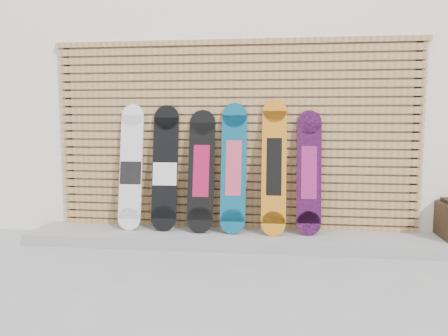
# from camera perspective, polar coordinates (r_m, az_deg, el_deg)

# --- Properties ---
(ground) EXTENTS (80.00, 80.00, 0.00)m
(ground) POSITION_cam_1_polar(r_m,az_deg,el_deg) (4.33, 2.10, -12.45)
(ground) COLOR gray
(ground) RESTS_ON ground
(building) EXTENTS (12.00, 5.00, 3.60)m
(building) POSITION_cam_1_polar(r_m,az_deg,el_deg) (7.59, 8.17, 9.44)
(building) COLOR white
(building) RESTS_ON ground
(concrete_step) EXTENTS (4.60, 0.70, 0.12)m
(concrete_step) POSITION_cam_1_polar(r_m,az_deg,el_deg) (4.97, 1.00, -9.20)
(concrete_step) COLOR gray
(concrete_step) RESTS_ON ground
(slat_wall) EXTENTS (4.26, 0.08, 2.29)m
(slat_wall) POSITION_cam_1_polar(r_m,az_deg,el_deg) (5.08, 1.36, 4.28)
(slat_wall) COLOR #A57745
(slat_wall) RESTS_ON ground
(snowboard_0) EXTENTS (0.26, 0.29, 1.46)m
(snowboard_0) POSITION_cam_1_polar(r_m,az_deg,el_deg) (5.19, -12.05, 0.06)
(snowboard_0) COLOR silver
(snowboard_0) RESTS_ON concrete_step
(snowboard_1) EXTENTS (0.30, 0.28, 1.44)m
(snowboard_1) POSITION_cam_1_polar(r_m,az_deg,el_deg) (5.07, -7.70, -0.08)
(snowboard_1) COLOR black
(snowboard_1) RESTS_ON concrete_step
(snowboard_2) EXTENTS (0.30, 0.32, 1.38)m
(snowboard_2) POSITION_cam_1_polar(r_m,az_deg,el_deg) (4.97, -2.99, -0.38)
(snowboard_2) COLOR black
(snowboard_2) RESTS_ON concrete_step
(snowboard_3) EXTENTS (0.28, 0.32, 1.46)m
(snowboard_3) POSITION_cam_1_polar(r_m,az_deg,el_deg) (4.92, 1.26, 0.01)
(snowboard_3) COLOR navy
(snowboard_3) RESTS_ON concrete_step
(snowboard_4) EXTENTS (0.27, 0.34, 1.50)m
(snowboard_4) POSITION_cam_1_polar(r_m,az_deg,el_deg) (4.88, 6.55, 0.17)
(snowboard_4) COLOR orange
(snowboard_4) RESTS_ON concrete_step
(snowboard_5) EXTENTS (0.27, 0.28, 1.38)m
(snowboard_5) POSITION_cam_1_polar(r_m,az_deg,el_deg) (4.93, 11.04, -0.57)
(snowboard_5) COLOR black
(snowboard_5) RESTS_ON concrete_step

